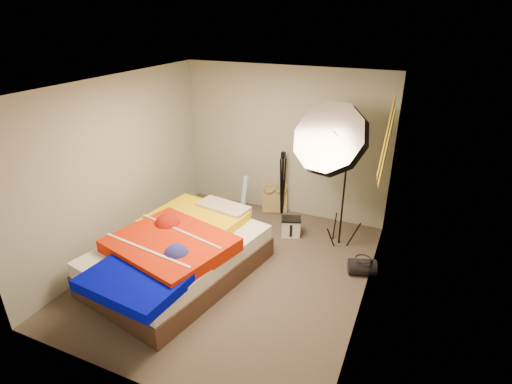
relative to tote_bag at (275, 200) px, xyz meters
The scene contains 15 objects.
floor 1.92m from the tote_bag, 86.72° to the right, with size 4.00×4.00×0.00m, color brown.
ceiling 2.97m from the tote_bag, 86.72° to the right, with size 4.00×4.00×0.00m, color silver.
wall_back 1.04m from the tote_bag, 42.55° to the left, with size 3.50×3.50×0.00m, color gray.
wall_front 4.04m from the tote_bag, 88.40° to the right, with size 3.50×3.50×0.00m, color gray.
wall_left 2.71m from the tote_bag, 130.82° to the right, with size 4.00×4.00×0.00m, color gray.
wall_right 2.85m from the tote_bag, 45.63° to the right, with size 4.00×4.00×0.00m, color gray.
tote_bag is the anchor object (origin of this frame).
wrapping_roll 0.60m from the tote_bag, 133.48° to the right, with size 0.08×0.08×0.74m, color #5CB6CB.
camera_case 0.89m from the tote_bag, 51.93° to the right, with size 0.29×0.20×0.29m, color silver.
duffel_bag 2.17m from the tote_bag, 35.90° to the right, with size 0.22×0.22×0.36m, color black.
wall_stripe_upper 2.84m from the tote_bag, 35.26° to the right, with size 0.02×1.10×0.10m, color gold.
wall_stripe_lower 2.61m from the tote_bag, 29.73° to the right, with size 0.02×1.10×0.10m, color gold.
bed 2.32m from the tote_bag, 102.18° to the right, with size 1.98×2.62×0.66m.
photo_umbrella 1.91m from the tote_bag, 32.43° to the right, with size 1.44×1.14×2.28m.
camera_tripod 0.46m from the tote_bag, 10.61° to the right, with size 0.07×0.07×1.13m.
Camera 1 is at (2.12, -4.04, 3.26)m, focal length 28.00 mm.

